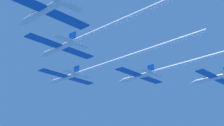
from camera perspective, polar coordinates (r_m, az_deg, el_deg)
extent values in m
cylinder|color=silver|center=(94.98, -7.86, -2.49)|extent=(1.20, 10.94, 1.20)
cone|color=silver|center=(100.06, -10.28, -3.28)|extent=(1.18, 2.41, 1.18)
ellipsoid|color=black|center=(96.94, -8.75, -2.49)|extent=(0.84, 2.19, 0.60)
cube|color=#0F51B2|center=(91.83, -9.95, -1.74)|extent=(8.31, 2.41, 0.26)
cube|color=#0F51B2|center=(97.46, -5.49, -3.05)|extent=(8.31, 2.41, 0.26)
cube|color=#0F51B2|center=(92.22, -6.10, -1.05)|extent=(0.32, 1.97, 1.75)
cube|color=silver|center=(90.10, -7.24, -1.52)|extent=(3.74, 1.44, 0.26)
cube|color=silver|center=(93.13, -4.90, -2.24)|extent=(3.74, 1.44, 0.26)
cylinder|color=white|center=(78.27, 3.60, 1.30)|extent=(1.08, 38.37, 1.08)
cylinder|color=silver|center=(76.26, -8.93, 2.59)|extent=(1.20, 10.94, 1.20)
cone|color=silver|center=(81.31, -11.83, 1.30)|extent=(1.18, 2.41, 1.18)
ellipsoid|color=black|center=(78.25, -10.00, 2.45)|extent=(0.84, 2.19, 0.60)
cube|color=#0F51B2|center=(73.31, -11.59, 3.73)|extent=(8.31, 2.41, 0.26)
cube|color=#0F51B2|center=(78.60, -5.96, 1.73)|extent=(8.31, 2.41, 0.26)
cube|color=#0F51B2|center=(73.69, -6.76, 4.57)|extent=(0.32, 1.97, 1.75)
cube|color=silver|center=(71.53, -8.21, 4.14)|extent=(3.74, 1.44, 0.26)
cube|color=silver|center=(74.39, -5.24, 3.02)|extent=(3.74, 1.44, 0.26)
cylinder|color=white|center=(61.37, 4.49, 8.34)|extent=(1.08, 34.73, 1.08)
cylinder|color=silver|center=(93.98, 4.56, -2.31)|extent=(1.20, 10.94, 1.20)
cone|color=silver|center=(98.10, 1.54, -3.15)|extent=(1.18, 2.41, 1.18)
ellipsoid|color=black|center=(95.59, 3.44, -2.33)|extent=(0.84, 2.19, 0.60)
cube|color=#0F51B2|center=(90.17, 2.92, -1.56)|extent=(8.31, 2.41, 0.26)
cube|color=#0F51B2|center=(97.26, 6.59, -2.86)|extent=(8.31, 2.41, 0.26)
cube|color=#0F51B2|center=(91.93, 6.65, -0.84)|extent=(0.32, 1.97, 1.75)
cube|color=silver|center=(89.45, 5.85, -1.32)|extent=(3.74, 1.44, 0.26)
cube|color=silver|center=(93.23, 7.72, -2.04)|extent=(3.74, 1.44, 0.26)
cylinder|color=white|center=(81.52, 18.50, 1.60)|extent=(1.08, 39.72, 1.08)
cylinder|color=silver|center=(57.91, -11.62, 8.70)|extent=(1.20, 10.94, 1.20)
cone|color=silver|center=(62.97, -15.17, 6.53)|extent=(1.18, 2.41, 1.18)
ellipsoid|color=black|center=(59.94, -12.93, 8.31)|extent=(0.84, 2.19, 0.60)
cube|color=#0F51B2|center=(59.98, -7.59, 7.37)|extent=(8.31, 2.41, 0.26)
cube|color=silver|center=(55.94, -6.76, 9.50)|extent=(3.74, 1.44, 0.26)
cylinder|color=silver|center=(99.23, 16.92, -2.48)|extent=(1.20, 10.94, 1.20)
cone|color=silver|center=(102.18, 13.62, -3.30)|extent=(1.18, 2.41, 1.18)
ellipsoid|color=black|center=(100.40, 15.68, -2.50)|extent=(0.84, 2.19, 0.60)
cube|color=#0F51B2|center=(94.92, 15.89, -1.79)|extent=(8.31, 2.41, 0.26)
cube|color=#0F51B2|center=(103.14, 18.41, -2.98)|extent=(8.31, 2.41, 0.26)
cube|color=silver|center=(95.25, 18.68, -1.54)|extent=(3.74, 1.44, 0.26)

